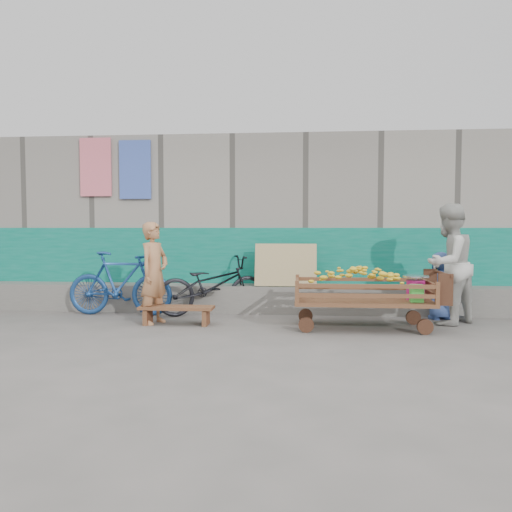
# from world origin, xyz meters

# --- Properties ---
(ground) EXTENTS (80.00, 80.00, 0.00)m
(ground) POSITION_xyz_m (0.00, 0.00, 0.00)
(ground) COLOR #575450
(ground) RESTS_ON ground
(building_wall) EXTENTS (12.00, 3.50, 3.00)m
(building_wall) POSITION_xyz_m (-0.00, 4.05, 1.47)
(building_wall) COLOR gray
(building_wall) RESTS_ON ground
(banana_cart) EXTENTS (2.04, 0.93, 0.87)m
(banana_cart) POSITION_xyz_m (1.36, 1.13, 0.59)
(banana_cart) COLOR brown
(banana_cart) RESTS_ON ground
(bench) EXTENTS (1.07, 0.32, 0.27)m
(bench) POSITION_xyz_m (-1.24, 1.17, 0.20)
(bench) COLOR brown
(bench) RESTS_ON ground
(vendor_man) EXTENTS (0.53, 0.63, 1.49)m
(vendor_man) POSITION_xyz_m (-1.59, 1.24, 0.74)
(vendor_man) COLOR #AF764B
(vendor_man) RESTS_ON ground
(woman) EXTENTS (1.08, 1.06, 1.75)m
(woman) POSITION_xyz_m (2.68, 1.56, 0.88)
(woman) COLOR #BBBBB4
(woman) RESTS_ON ground
(child) EXTENTS (0.59, 0.49, 1.04)m
(child) POSITION_xyz_m (2.68, 1.93, 0.52)
(child) COLOR #3F5CA8
(child) RESTS_ON ground
(bicycle_dark) EXTENTS (1.90, 1.31, 0.95)m
(bicycle_dark) POSITION_xyz_m (-0.88, 2.05, 0.47)
(bicycle_dark) COLOR black
(bicycle_dark) RESTS_ON ground
(bicycle_blue) EXTENTS (1.71, 0.51, 1.02)m
(bicycle_blue) POSITION_xyz_m (-2.33, 1.85, 0.51)
(bicycle_blue) COLOR navy
(bicycle_blue) RESTS_ON ground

